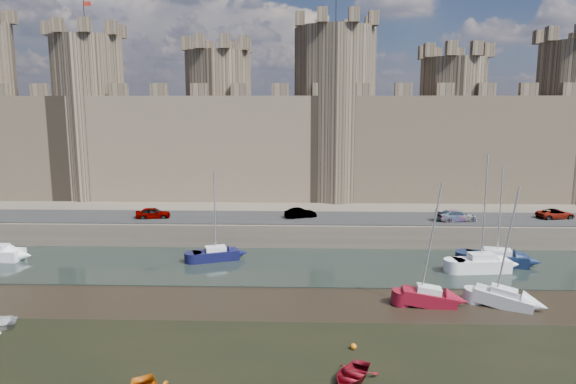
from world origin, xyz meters
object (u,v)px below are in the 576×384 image
Objects in this scene: sailboat_2 at (481,263)px; sailboat_4 at (429,296)px; car_0 at (153,213)px; sailboat_3 at (497,258)px; car_2 at (457,216)px; sailboat_5 at (504,298)px; sailboat_1 at (216,254)px; car_1 at (301,213)px; car_3 at (556,214)px.

sailboat_2 is 10.66m from sailboat_4.
car_0 is 0.40× the size of sailboat_3.
car_2 is 0.48× the size of sailboat_5.
car_2 is 0.50× the size of sailboat_1.
sailboat_3 is at bearing -134.49° from car_1.
car_3 is at bearing 38.39° from sailboat_2.
car_0 is at bearing -179.25° from sailboat_3.
sailboat_4 reaches higher than car_3.
car_2 is at bearing 109.79° from sailboat_5.
sailboat_1 is (-25.71, -7.46, -2.42)m from car_2.
sailboat_4 is at bearing 125.38° from car_3.
sailboat_5 is at bearing -44.73° from sailboat_1.
car_3 is 0.38× the size of sailboat_2.
car_2 is 0.46× the size of sailboat_3.
sailboat_1 is at bearing -141.55° from car_0.
sailboat_3 reaches higher than car_3.
sailboat_1 is at bearing 116.99° from car_1.
sailboat_4 is 5.71m from sailboat_5.
car_0 is at bearing 116.95° from sailboat_1.
sailboat_4 reaches higher than car_0.
sailboat_2 is at bearing -26.46° from sailboat_1.
sailboat_2 is at bearing 107.65° from sailboat_5.
sailboat_4 is at bearing -154.85° from sailboat_5.
sailboat_3 is at bearing 97.36° from sailboat_5.
sailboat_1 is (-37.31, -9.15, -2.35)m from car_3.
car_3 is 14.08m from sailboat_3.
sailboat_1 is 21.36m from sailboat_4.
car_1 is 0.37× the size of sailboat_4.
car_0 is 0.86× the size of car_2.
sailboat_3 reaches higher than sailboat_1.
sailboat_3 reaches higher than sailboat_5.
sailboat_2 reaches higher than sailboat_5.
sailboat_1 is 26.41m from sailboat_5.
car_1 is 25.17m from sailboat_5.
sailboat_1 is at bearing 168.15° from sailboat_2.
sailboat_2 is at bearing 55.96° from sailboat_4.
car_3 is (28.99, 0.56, -0.01)m from car_1.
car_0 reaches higher than car_1.
sailboat_1 is at bearing 92.53° from car_3.
sailboat_3 is 1.04× the size of sailboat_5.
sailboat_4 is at bearing -171.72° from car_1.
sailboat_1 reaches higher than car_3.
sailboat_5 is at bearing 167.10° from car_2.
sailboat_4 is (10.03, -19.52, -2.37)m from car_1.
car_0 is 0.41× the size of sailboat_5.
sailboat_5 is (15.73, -19.50, -2.41)m from car_1.
car_0 is at bearing 175.00° from sailboat_5.
car_3 is at bearing 51.95° from sailboat_4.
car_0 is at bearing 156.89° from sailboat_2.
car_1 is at bearing 168.27° from sailboat_3.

